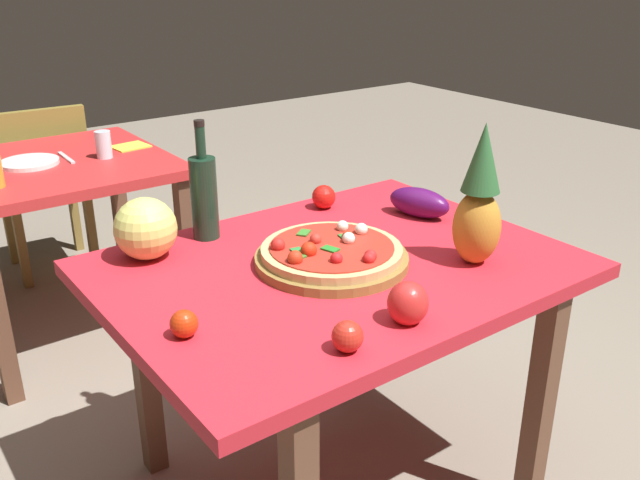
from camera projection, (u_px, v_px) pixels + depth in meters
The scene contains 18 objects.
display_table at pixel (336, 293), 1.87m from camera, with size 1.20×0.91×0.75m.
background_table at pixel (59, 191), 2.75m from camera, with size 0.83×0.82×0.75m.
dining_chair at pixel (45, 181), 3.34m from camera, with size 0.43×0.43×0.85m.
pizza_board at pixel (331, 259), 1.82m from camera, with size 0.40×0.40×0.03m, color olive.
pizza at pixel (331, 250), 1.81m from camera, with size 0.37×0.37×0.06m.
wine_bottle at pixel (204, 195), 1.94m from camera, with size 0.08×0.08×0.34m.
pineapple_left at pixel (479, 202), 1.77m from camera, with size 0.12×0.12×0.37m.
melon at pixel (146, 229), 1.83m from camera, with size 0.17×0.17×0.17m, color #DCDB6C.
bell_pepper at pixel (408, 303), 1.52m from camera, with size 0.09×0.09×0.10m, color red.
eggplant at pixel (419, 202), 2.13m from camera, with size 0.20×0.09×0.09m, color #4C1051.
tomato_near_board at pixel (477, 231), 1.94m from camera, with size 0.07×0.07×0.07m, color red.
tomato_at_corner at pixel (324, 197), 2.20m from camera, with size 0.08×0.08×0.08m, color red.
tomato_by_bottle at pixel (348, 336), 1.41m from camera, with size 0.07×0.07×0.07m, color red.
tomato_beside_pepper at pixel (184, 324), 1.47m from camera, with size 0.06×0.06×0.06m, color red.
drinking_glass_water at pixel (103, 145), 2.73m from camera, with size 0.06×0.06×0.11m, color silver.
dinner_plate at pixel (29, 162), 2.66m from camera, with size 0.22×0.22×0.02m, color white.
knife_utensil at pixel (66, 158), 2.74m from camera, with size 0.02×0.18×0.01m, color silver.
napkin_folded at pixel (130, 146), 2.89m from camera, with size 0.14×0.12×0.01m, color yellow.
Camera 1 is at (-1.02, -1.32, 1.51)m, focal length 38.87 mm.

